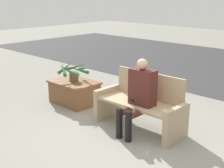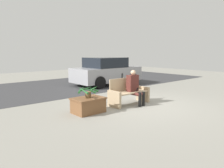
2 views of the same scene
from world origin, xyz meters
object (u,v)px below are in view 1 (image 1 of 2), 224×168
object	(u,v)px
person_seated	(139,94)
planter_box	(74,91)
bench	(141,104)
potted_plant	(73,71)

from	to	relation	value
person_seated	planter_box	xyz separation A→B (m)	(-1.82, 0.20, -0.41)
bench	planter_box	distance (m)	1.73
potted_plant	bench	bearing A→B (deg)	-0.05
person_seated	planter_box	world-z (taller)	person_seated
bench	potted_plant	distance (m)	1.75
bench	planter_box	bearing A→B (deg)	179.73
bench	potted_plant	size ratio (longest dim) A/B	2.36
planter_box	person_seated	bearing A→B (deg)	-6.30
person_seated	potted_plant	size ratio (longest dim) A/B	1.85
planter_box	bench	bearing A→B (deg)	-0.27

